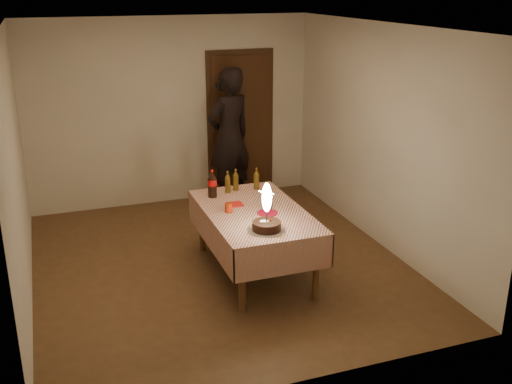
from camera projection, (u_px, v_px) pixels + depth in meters
ground at (219, 264)px, 6.78m from camera, size 4.00×4.50×0.01m
room_shell at (217, 119)px, 6.30m from camera, size 4.04×4.54×2.62m
dining_table at (254, 219)px, 6.38m from camera, size 1.02×1.72×0.73m
birthday_cake at (267, 219)px, 5.80m from camera, size 0.35×0.35×0.49m
red_plate at (267, 213)px, 6.26m from camera, size 0.22×0.22×0.01m
red_cup at (229, 208)px, 6.28m from camera, size 0.08×0.08×0.10m
clear_cup at (269, 204)px, 6.40m from camera, size 0.07×0.07×0.09m
napkin_stack at (235, 204)px, 6.49m from camera, size 0.15×0.15×0.02m
cola_bottle at (212, 184)px, 6.69m from camera, size 0.10×0.10×0.32m
amber_bottle_left at (228, 183)px, 6.85m from camera, size 0.06×0.06×0.26m
amber_bottle_right at (256, 179)px, 6.96m from camera, size 0.06×0.06×0.26m
amber_bottle_mid at (236, 180)px, 6.92m from camera, size 0.06×0.06×0.26m
photographer at (229, 137)px, 8.32m from camera, size 0.83×0.69×1.95m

